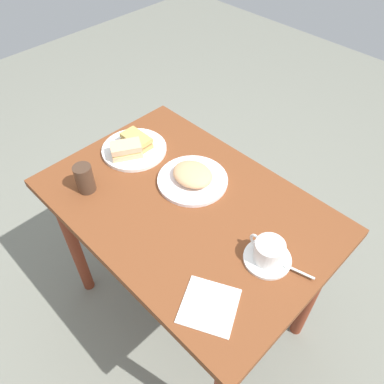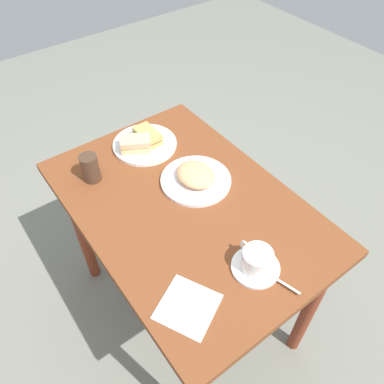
{
  "view_description": "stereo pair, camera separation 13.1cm",
  "coord_description": "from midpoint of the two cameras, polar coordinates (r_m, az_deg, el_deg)",
  "views": [
    {
      "loc": [
        -0.63,
        0.6,
        1.73
      ],
      "look_at": [
        0.01,
        -0.03,
        0.78
      ],
      "focal_mm": 35.68,
      "sensor_mm": 36.0,
      "label": 1
    },
    {
      "loc": [
        -0.72,
        0.5,
        1.73
      ],
      "look_at": [
        0.01,
        -0.03,
        0.78
      ],
      "focal_mm": 35.68,
      "sensor_mm": 36.0,
      "label": 2
    }
  ],
  "objects": [
    {
      "name": "ground_plane",
      "position": [
        1.94,
        -2.62,
        -16.81
      ],
      "size": [
        6.0,
        6.0,
        0.0
      ],
      "primitive_type": "plane",
      "color": "slate"
    },
    {
      "name": "dining_table",
      "position": [
        1.4,
        -3.49,
        -5.02
      ],
      "size": [
        1.0,
        0.68,
        0.75
      ],
      "color": "brown",
      "rests_on": "ground_plane"
    },
    {
      "name": "sandwich_plate",
      "position": [
        1.53,
        -11.06,
        6.18
      ],
      "size": [
        0.25,
        0.25,
        0.01
      ],
      "primitive_type": "cylinder",
      "color": "white",
      "rests_on": "dining_table"
    },
    {
      "name": "sandwich_front",
      "position": [
        1.52,
        -10.74,
        7.46
      ],
      "size": [
        0.12,
        0.07,
        0.04
      ],
      "color": "tan",
      "rests_on": "sandwich_plate"
    },
    {
      "name": "sandwich_back",
      "position": [
        1.48,
        -12.33,
        6.07
      ],
      "size": [
        0.12,
        0.13,
        0.05
      ],
      "color": "#D5AF80",
      "rests_on": "sandwich_plate"
    },
    {
      "name": "coffee_saucer",
      "position": [
        1.18,
        8.04,
        -10.02
      ],
      "size": [
        0.15,
        0.15,
        0.01
      ],
      "primitive_type": "cylinder",
      "color": "white",
      "rests_on": "dining_table"
    },
    {
      "name": "coffee_cup",
      "position": [
        1.14,
        8.19,
        -8.84
      ],
      "size": [
        0.12,
        0.09,
        0.07
      ],
      "color": "white",
      "rests_on": "coffee_saucer"
    },
    {
      "name": "spoon",
      "position": [
        1.16,
        11.72,
        -11.37
      ],
      "size": [
        0.1,
        0.04,
        0.01
      ],
      "color": "silver",
      "rests_on": "coffee_saucer"
    },
    {
      "name": "side_plate",
      "position": [
        1.38,
        -2.62,
        1.66
      ],
      "size": [
        0.26,
        0.26,
        0.01
      ],
      "primitive_type": "cylinder",
      "color": "white",
      "rests_on": "dining_table"
    },
    {
      "name": "side_food_pile",
      "position": [
        1.36,
        -2.66,
        2.52
      ],
      "size": [
        0.15,
        0.13,
        0.04
      ],
      "primitive_type": "ellipsoid",
      "color": "tan",
      "rests_on": "side_plate"
    },
    {
      "name": "napkin",
      "position": [
        1.09,
        -0.98,
        -16.87
      ],
      "size": [
        0.2,
        0.2,
        0.0
      ],
      "primitive_type": "cube",
      "rotation": [
        0.0,
        0.0,
        0.47
      ],
      "color": "white",
      "rests_on": "dining_table"
    },
    {
      "name": "drinking_glass",
      "position": [
        1.39,
        -18.39,
        1.8
      ],
      "size": [
        0.06,
        0.06,
        0.11
      ],
      "primitive_type": "cylinder",
      "color": "#453022",
      "rests_on": "dining_table"
    }
  ]
}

